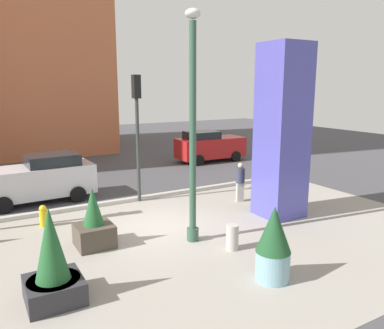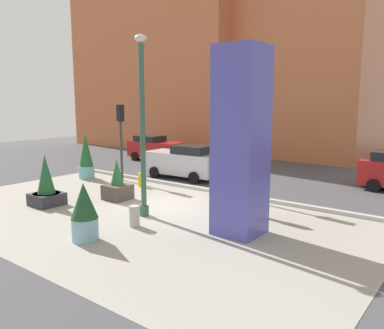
# 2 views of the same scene
# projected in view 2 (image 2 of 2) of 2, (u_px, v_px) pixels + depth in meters

# --- Properties ---
(ground_plane) EXTENTS (60.00, 60.00, 0.00)m
(ground_plane) POSITION_uv_depth(u_px,v_px,m) (217.00, 188.00, 19.67)
(ground_plane) COLOR #47474C
(plaza_pavement) EXTENTS (18.00, 10.00, 0.02)m
(plaza_pavement) POSITION_uv_depth(u_px,v_px,m) (129.00, 216.00, 14.98)
(plaza_pavement) COLOR #9E998E
(plaza_pavement) RESTS_ON ground_plane
(curb_strip) EXTENTS (18.00, 0.24, 0.16)m
(curb_strip) POSITION_uv_depth(u_px,v_px,m) (206.00, 190.00, 18.97)
(curb_strip) COLOR #B7B2A8
(curb_strip) RESTS_ON ground_plane
(lamp_post) EXTENTS (0.44, 0.44, 6.71)m
(lamp_post) POSITION_uv_depth(u_px,v_px,m) (143.00, 131.00, 14.45)
(lamp_post) COLOR #335642
(lamp_post) RESTS_ON ground_plane
(art_pillar_blue) EXTENTS (1.44, 1.44, 6.09)m
(art_pillar_blue) POSITION_uv_depth(u_px,v_px,m) (241.00, 142.00, 12.52)
(art_pillar_blue) COLOR #4C4CAD
(art_pillar_blue) RESTS_ON ground_plane
(potted_plant_near_right) EXTENTS (0.87, 0.87, 2.54)m
(potted_plant_near_right) POSITION_uv_depth(u_px,v_px,m) (86.00, 158.00, 21.89)
(potted_plant_near_right) COLOR #6BB2B2
(potted_plant_near_right) RESTS_ON ground_plane
(potted_plant_by_pillar) EXTENTS (0.85, 0.85, 1.87)m
(potted_plant_by_pillar) POSITION_uv_depth(u_px,v_px,m) (84.00, 212.00, 12.16)
(potted_plant_by_pillar) COLOR #7AA8B7
(potted_plant_by_pillar) RESTS_ON ground_plane
(potted_plant_near_left) EXTENTS (1.19, 1.19, 2.16)m
(potted_plant_near_left) POSITION_uv_depth(u_px,v_px,m) (46.00, 186.00, 16.34)
(potted_plant_near_left) COLOR #2D2D33
(potted_plant_near_left) RESTS_ON ground_plane
(potted_plant_mid_plaza) EXTENTS (1.05, 1.05, 1.79)m
(potted_plant_mid_plaza) POSITION_uv_depth(u_px,v_px,m) (117.00, 185.00, 17.35)
(potted_plant_mid_plaza) COLOR #4C4238
(potted_plant_mid_plaza) RESTS_ON ground_plane
(fire_hydrant) EXTENTS (0.36, 0.26, 0.75)m
(fire_hydrant) POSITION_uv_depth(u_px,v_px,m) (141.00, 180.00, 19.93)
(fire_hydrant) COLOR gold
(fire_hydrant) RESTS_ON ground_plane
(concrete_bollard) EXTENTS (0.36, 0.36, 0.75)m
(concrete_bollard) POSITION_uv_depth(u_px,v_px,m) (134.00, 216.00, 13.63)
(concrete_bollard) COLOR #B2ADA3
(concrete_bollard) RESTS_ON ground_plane
(traffic_light_far_side) EXTENTS (0.28, 0.42, 5.06)m
(traffic_light_far_side) POSITION_uv_depth(u_px,v_px,m) (217.00, 122.00, 17.97)
(traffic_light_far_side) COLOR #333833
(traffic_light_far_side) RESTS_ON ground_plane
(traffic_light_corner) EXTENTS (0.28, 0.42, 4.15)m
(traffic_light_corner) POSITION_uv_depth(u_px,v_px,m) (121.00, 129.00, 21.14)
(traffic_light_corner) COLOR #333833
(traffic_light_corner) RESTS_ON ground_plane
(car_curb_west) EXTENTS (4.51, 2.16, 1.91)m
(car_curb_west) POSITION_uv_depth(u_px,v_px,m) (184.00, 162.00, 22.05)
(car_curb_west) COLOR silver
(car_curb_west) RESTS_ON ground_plane
(car_curb_east) EXTENTS (4.28, 2.13, 1.82)m
(car_curb_east) POSITION_uv_depth(u_px,v_px,m) (156.00, 148.00, 28.51)
(car_curb_east) COLOR red
(car_curb_east) RESTS_ON ground_plane
(pedestrian_crossing) EXTENTS (0.45, 0.45, 1.61)m
(pedestrian_crossing) POSITION_uv_depth(u_px,v_px,m) (263.00, 195.00, 14.60)
(pedestrian_crossing) COLOR #B2AD9E
(pedestrian_crossing) RESTS_ON ground_plane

